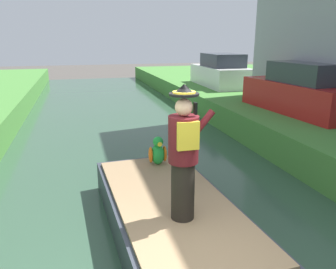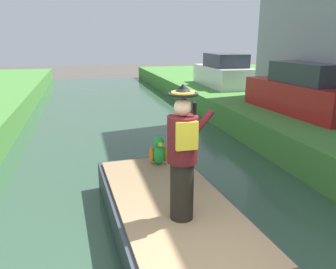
# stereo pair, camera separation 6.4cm
# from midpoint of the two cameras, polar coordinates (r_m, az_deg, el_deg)

# --- Properties ---
(boat) EXTENTS (2.02, 4.29, 0.61)m
(boat) POSITION_cam_midpoint_polar(r_m,az_deg,el_deg) (5.42, 0.25, -13.87)
(boat) COLOR #333842
(boat) RESTS_ON canal_water
(person_pirate) EXTENTS (0.61, 0.42, 1.85)m
(person_pirate) POSITION_cam_midpoint_polar(r_m,az_deg,el_deg) (4.42, 2.29, -3.39)
(person_pirate) COLOR black
(person_pirate) RESTS_ON boat
(parrot_plush) EXTENTS (0.36, 0.35, 0.57)m
(parrot_plush) POSITION_cam_midpoint_polar(r_m,az_deg,el_deg) (6.59, -2.03, -3.02)
(parrot_plush) COLOR green
(parrot_plush) RESTS_ON boat
(parked_car_red) EXTENTS (1.99, 4.11, 1.50)m
(parked_car_red) POSITION_cam_midpoint_polar(r_m,az_deg,el_deg) (11.05, 21.87, 6.83)
(parked_car_red) COLOR red
(parked_car_red) RESTS_ON grass_bank_far
(parked_car_white) EXTENTS (1.79, 4.04, 1.50)m
(parked_car_white) POSITION_cam_midpoint_polar(r_m,az_deg,el_deg) (16.38, 8.81, 10.40)
(parked_car_white) COLOR white
(parked_car_white) RESTS_ON grass_bank_far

